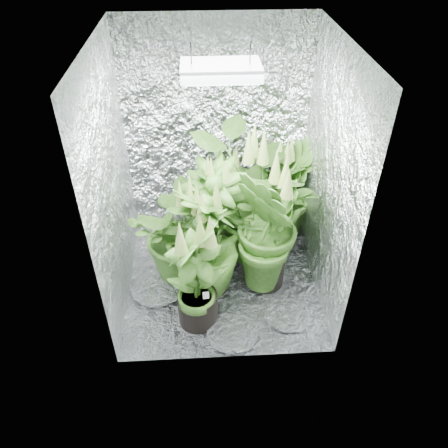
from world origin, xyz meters
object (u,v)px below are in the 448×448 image
at_px(plant_b, 228,196).
at_px(plant_h, 212,220).
at_px(plant_c, 287,193).
at_px(plant_f, 196,278).
at_px(circulation_fan, 282,235).
at_px(plant_d, 205,245).
at_px(grow_lamp, 221,71).
at_px(plant_g, 269,231).
at_px(plant_a, 183,232).
at_px(plant_e, 258,200).

relative_size(plant_b, plant_h, 0.85).
relative_size(plant_c, plant_f, 1.00).
relative_size(plant_b, circulation_fan, 2.39).
distance_m(plant_f, circulation_fan, 1.17).
bearing_deg(plant_b, plant_d, -107.29).
height_order(grow_lamp, plant_g, grow_lamp).
bearing_deg(plant_f, plant_d, 77.78).
xyz_separation_m(plant_a, plant_g, (0.69, -0.14, 0.10)).
bearing_deg(plant_g, plant_f, -146.27).
bearing_deg(grow_lamp, plant_e, 43.46).
height_order(plant_g, plant_h, plant_g).
xyz_separation_m(plant_c, plant_e, (-0.31, -0.28, 0.13)).
height_order(plant_b, plant_e, plant_e).
bearing_deg(grow_lamp, plant_f, -115.65).
height_order(plant_a, plant_g, plant_g).
bearing_deg(plant_g, circulation_fan, 64.18).
relative_size(grow_lamp, circulation_fan, 1.26).
relative_size(grow_lamp, plant_b, 0.53).
bearing_deg(circulation_fan, plant_a, -163.10).
relative_size(grow_lamp, plant_a, 0.50).
height_order(grow_lamp, plant_b, grow_lamp).
xyz_separation_m(plant_d, plant_g, (0.51, 0.05, 0.09)).
xyz_separation_m(plant_a, plant_d, (0.18, -0.19, 0.01)).
xyz_separation_m(grow_lamp, plant_f, (-0.21, -0.44, -1.36)).
distance_m(plant_a, circulation_fan, 0.99).
bearing_deg(plant_d, plant_b, 72.71).
distance_m(grow_lamp, plant_e, 1.30).
bearing_deg(grow_lamp, plant_a, 163.52).
bearing_deg(plant_d, grow_lamp, 34.46).
relative_size(plant_f, plant_h, 0.93).
bearing_deg(circulation_fan, plant_d, -147.32).
relative_size(grow_lamp, plant_f, 0.48).
height_order(plant_c, plant_h, plant_h).
bearing_deg(plant_e, plant_c, 42.62).
height_order(plant_b, plant_h, plant_h).
distance_m(grow_lamp, plant_b, 1.53).
bearing_deg(plant_h, plant_g, -28.09).
bearing_deg(plant_e, plant_b, 126.15).
height_order(grow_lamp, plant_h, grow_lamp).
height_order(plant_a, plant_h, plant_h).
distance_m(plant_g, plant_h, 0.51).
height_order(plant_d, circulation_fan, plant_d).
distance_m(grow_lamp, plant_f, 1.45).
bearing_deg(plant_c, plant_h, -150.40).
bearing_deg(plant_g, plant_b, 112.28).
relative_size(plant_g, plant_h, 1.10).
height_order(plant_e, circulation_fan, plant_e).
bearing_deg(plant_f, circulation_fan, 45.87).
distance_m(plant_a, plant_d, 0.26).
height_order(plant_b, plant_d, plant_d).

